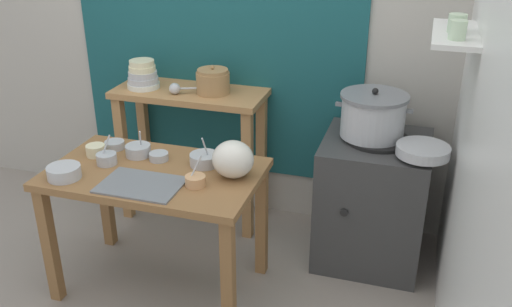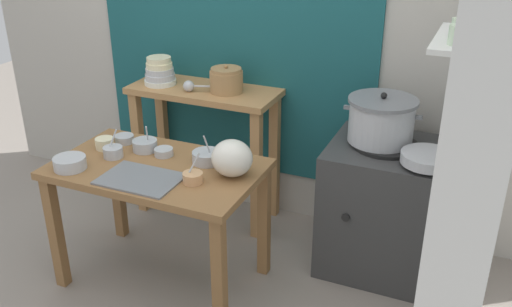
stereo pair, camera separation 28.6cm
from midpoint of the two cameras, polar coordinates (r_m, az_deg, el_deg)
The scene contains 21 objects.
ground_plane at distance 3.26m, azimuth -5.11°, elevation -13.65°, with size 9.00×9.00×0.00m, color gray.
wall_back at distance 3.59m, azimuth 3.79°, elevation 13.22°, with size 4.40×0.12×2.60m.
wall_right at distance 2.53m, azimuth 25.48°, elevation 5.80°, with size 0.30×3.20×2.60m.
prep_table at distance 3.03m, azimuth -7.24°, elevation -3.17°, with size 1.10×0.66×0.72m.
back_shelf_table at distance 3.66m, azimuth -2.96°, elevation 3.28°, with size 0.96×0.40×0.90m.
stove_block at distance 3.36m, azimuth 14.78°, elevation -5.25°, with size 0.60×0.61×0.78m.
steamer_pot at distance 3.17m, azimuth 15.15°, elevation 3.25°, with size 0.42×0.38×0.28m.
clay_pot at distance 3.50m, azimuth -0.68°, elevation 7.40°, with size 0.21×0.21×0.17m.
bowl_stack_enamel at distance 3.68m, azimuth -7.53°, elevation 8.14°, with size 0.20×0.20×0.18m.
ladle at distance 3.53m, azimuth -4.36°, elevation 6.79°, with size 0.25×0.12×0.07m.
serving_tray at distance 2.84m, azimuth -8.82°, elevation -2.63°, with size 0.40×0.28×0.01m, color slate.
plastic_bag at distance 2.82m, azimuth 0.44°, elevation -0.54°, with size 0.21×0.20×0.19m, color silver.
wide_pan at distance 3.01m, azimuth 19.71°, elevation -0.53°, with size 0.28×0.28×0.05m, color #B7BABF.
prep_bowl_0 at distance 3.08m, azimuth -6.74°, elevation 0.13°, with size 0.10×0.10×0.04m.
prep_bowl_1 at distance 3.22m, azimuth -12.66°, elevation 0.99°, with size 0.10×0.10×0.06m.
prep_bowl_2 at distance 2.98m, azimuth -2.30°, elevation -0.38°, with size 0.15×0.15×0.17m.
prep_bowl_3 at distance 3.11m, azimuth -11.76°, elevation 0.14°, with size 0.11×0.11×0.16m.
prep_bowl_4 at distance 3.03m, azimuth -15.82°, elevation -0.95°, with size 0.17×0.17×0.06m.
prep_bowl_5 at distance 3.16m, azimuth -8.66°, elevation 0.82°, with size 0.14×0.14×0.15m.
prep_bowl_6 at distance 2.78m, azimuth -3.51°, elevation -2.47°, with size 0.10×0.10×0.15m.
prep_bowl_7 at distance 3.28m, azimuth -10.80°, elevation 1.44°, with size 0.11×0.11×0.04m.
Camera 2 is at (1.40, -2.17, 2.02)m, focal length 39.49 mm.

